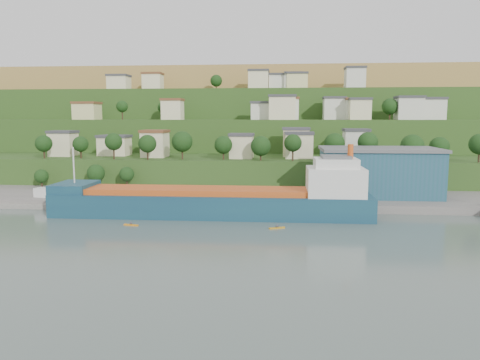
# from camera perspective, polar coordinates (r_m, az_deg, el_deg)

# --- Properties ---
(ground) EXTENTS (500.00, 500.00, 0.00)m
(ground) POSITION_cam_1_polar(r_m,az_deg,el_deg) (99.78, -0.03, -5.58)
(ground) COLOR #455451
(ground) RESTS_ON ground
(quay) EXTENTS (220.00, 26.00, 4.00)m
(quay) POSITION_cam_1_polar(r_m,az_deg,el_deg) (127.28, 10.16, -2.82)
(quay) COLOR slate
(quay) RESTS_ON ground
(pebble_beach) EXTENTS (40.00, 18.00, 2.40)m
(pebble_beach) POSITION_cam_1_polar(r_m,az_deg,el_deg) (136.76, -22.74, -2.57)
(pebble_beach) COLOR slate
(pebble_beach) RESTS_ON ground
(hillside) EXTENTS (360.00, 210.60, 96.00)m
(hillside) POSITION_cam_1_polar(r_m,az_deg,el_deg) (266.57, 3.31, 2.71)
(hillside) COLOR #284719
(hillside) RESTS_ON ground
(cargo_ship_near) EXTENTS (73.99, 12.23, 19.00)m
(cargo_ship_near) POSITION_cam_1_polar(r_m,az_deg,el_deg) (108.83, -2.33, -2.84)
(cargo_ship_near) COLOR #14344D
(cargo_ship_near) RESTS_ON ground
(warehouse) EXTENTS (31.12, 19.20, 12.80)m
(warehouse) POSITION_cam_1_polar(r_m,az_deg,el_deg) (131.10, 16.54, 1.01)
(warehouse) COLOR #1F4F5F
(warehouse) RESTS_ON quay
(caravan) EXTENTS (7.31, 4.16, 3.21)m
(caravan) POSITION_cam_1_polar(r_m,az_deg,el_deg) (133.05, -22.36, -1.60)
(caravan) COLOR white
(caravan) RESTS_ON pebble_beach
(dinghy) EXTENTS (4.26, 2.98, 0.80)m
(dinghy) POSITION_cam_1_polar(r_m,az_deg,el_deg) (131.50, -19.51, -2.10)
(dinghy) COLOR silver
(dinghy) RESTS_ON pebble_beach
(kayak_orange) EXTENTS (3.33, 1.23, 0.82)m
(kayak_orange) POSITION_cam_1_polar(r_m,az_deg,el_deg) (102.54, -13.14, -5.28)
(kayak_orange) COLOR orange
(kayak_orange) RESTS_ON ground
(kayak_yellow) EXTENTS (3.41, 1.91, 0.86)m
(kayak_yellow) POSITION_cam_1_polar(r_m,az_deg,el_deg) (97.46, 4.53, -5.77)
(kayak_yellow) COLOR #BE8616
(kayak_yellow) RESTS_ON ground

